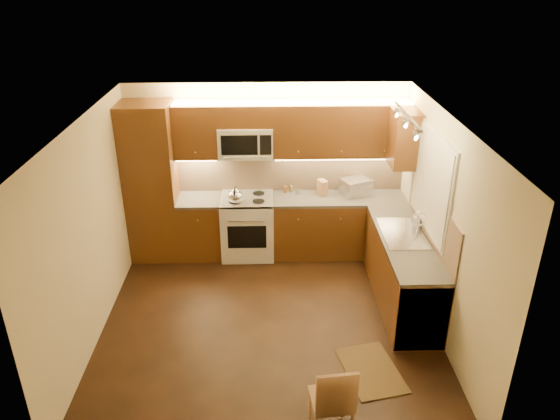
{
  "coord_description": "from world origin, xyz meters",
  "views": [
    {
      "loc": [
        0.01,
        -5.31,
        4.03
      ],
      "look_at": [
        0.15,
        0.55,
        1.25
      ],
      "focal_mm": 34.03,
      "sensor_mm": 36.0,
      "label": 1
    }
  ],
  "objects_px": {
    "toaster_oven": "(356,187)",
    "knife_block": "(322,187)",
    "soap_bottle": "(417,219)",
    "dining_chair": "(332,398)",
    "sink": "(404,229)",
    "kettle": "(235,194)",
    "stove": "(248,226)",
    "microwave": "(246,141)"
  },
  "relations": [
    {
      "from": "sink",
      "to": "dining_chair",
      "type": "height_order",
      "value": "sink"
    },
    {
      "from": "stove",
      "to": "microwave",
      "type": "height_order",
      "value": "microwave"
    },
    {
      "from": "sink",
      "to": "kettle",
      "type": "height_order",
      "value": "kettle"
    },
    {
      "from": "stove",
      "to": "microwave",
      "type": "relative_size",
      "value": 1.21
    },
    {
      "from": "stove",
      "to": "soap_bottle",
      "type": "relative_size",
      "value": 4.41
    },
    {
      "from": "kettle",
      "to": "sink",
      "type": "bearing_deg",
      "value": -18.05
    },
    {
      "from": "toaster_oven",
      "to": "knife_block",
      "type": "distance_m",
      "value": 0.49
    },
    {
      "from": "kettle",
      "to": "knife_block",
      "type": "relative_size",
      "value": 1.12
    },
    {
      "from": "microwave",
      "to": "dining_chair",
      "type": "bearing_deg",
      "value": -76.17
    },
    {
      "from": "sink",
      "to": "dining_chair",
      "type": "distance_m",
      "value": 2.58
    },
    {
      "from": "sink",
      "to": "soap_bottle",
      "type": "relative_size",
      "value": 4.12
    },
    {
      "from": "sink",
      "to": "toaster_oven",
      "type": "bearing_deg",
      "value": 108.34
    },
    {
      "from": "microwave",
      "to": "kettle",
      "type": "height_order",
      "value": "microwave"
    },
    {
      "from": "knife_block",
      "to": "soap_bottle",
      "type": "height_order",
      "value": "knife_block"
    },
    {
      "from": "microwave",
      "to": "sink",
      "type": "height_order",
      "value": "microwave"
    },
    {
      "from": "sink",
      "to": "microwave",
      "type": "bearing_deg",
      "value": 147.79
    },
    {
      "from": "dining_chair",
      "to": "soap_bottle",
      "type": "bearing_deg",
      "value": 54.69
    },
    {
      "from": "sink",
      "to": "toaster_oven",
      "type": "distance_m",
      "value": 1.31
    },
    {
      "from": "microwave",
      "to": "toaster_oven",
      "type": "distance_m",
      "value": 1.73
    },
    {
      "from": "toaster_oven",
      "to": "knife_block",
      "type": "xyz_separation_m",
      "value": [
        -0.49,
        0.01,
        -0.01
      ]
    },
    {
      "from": "kettle",
      "to": "toaster_oven",
      "type": "xyz_separation_m",
      "value": [
        1.74,
        0.29,
        -0.03
      ]
    },
    {
      "from": "microwave",
      "to": "knife_block",
      "type": "xyz_separation_m",
      "value": [
        1.1,
        -0.0,
        -0.71
      ]
    },
    {
      "from": "microwave",
      "to": "soap_bottle",
      "type": "bearing_deg",
      "value": -25.52
    },
    {
      "from": "stove",
      "to": "sink",
      "type": "relative_size",
      "value": 1.07
    },
    {
      "from": "knife_block",
      "to": "microwave",
      "type": "bearing_deg",
      "value": 157.63
    },
    {
      "from": "stove",
      "to": "knife_block",
      "type": "xyz_separation_m",
      "value": [
        1.1,
        0.13,
        0.55
      ]
    },
    {
      "from": "kettle",
      "to": "knife_block",
      "type": "height_order",
      "value": "kettle"
    },
    {
      "from": "knife_block",
      "to": "dining_chair",
      "type": "relative_size",
      "value": 0.27
    },
    {
      "from": "stove",
      "to": "kettle",
      "type": "bearing_deg",
      "value": -132.2
    },
    {
      "from": "microwave",
      "to": "knife_block",
      "type": "bearing_deg",
      "value": -0.13
    },
    {
      "from": "stove",
      "to": "soap_bottle",
      "type": "height_order",
      "value": "soap_bottle"
    },
    {
      "from": "stove",
      "to": "toaster_oven",
      "type": "height_order",
      "value": "toaster_oven"
    },
    {
      "from": "soap_bottle",
      "to": "dining_chair",
      "type": "relative_size",
      "value": 0.25
    },
    {
      "from": "sink",
      "to": "kettle",
      "type": "relative_size",
      "value": 3.43
    },
    {
      "from": "stove",
      "to": "kettle",
      "type": "height_order",
      "value": "kettle"
    },
    {
      "from": "knife_block",
      "to": "dining_chair",
      "type": "height_order",
      "value": "knife_block"
    },
    {
      "from": "microwave",
      "to": "dining_chair",
      "type": "relative_size",
      "value": 0.9
    },
    {
      "from": "sink",
      "to": "dining_chair",
      "type": "xyz_separation_m",
      "value": [
        -1.14,
        -2.25,
        -0.55
      ]
    },
    {
      "from": "microwave",
      "to": "soap_bottle",
      "type": "height_order",
      "value": "microwave"
    },
    {
      "from": "microwave",
      "to": "toaster_oven",
      "type": "relative_size",
      "value": 1.9
    },
    {
      "from": "kettle",
      "to": "dining_chair",
      "type": "height_order",
      "value": "kettle"
    },
    {
      "from": "kettle",
      "to": "soap_bottle",
      "type": "height_order",
      "value": "kettle"
    }
  ]
}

